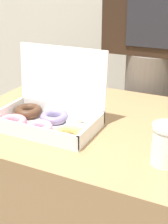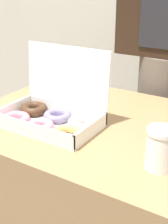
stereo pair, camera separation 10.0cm
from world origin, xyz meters
name	(u,v)px [view 1 (the left image)]	position (x,y,z in m)	size (l,w,h in m)	color
table	(114,209)	(0.00, 0.00, 0.38)	(1.14, 0.72, 0.76)	#99754C
donut_box	(49,115)	(-0.22, -0.11, 0.80)	(0.36, 0.24, 0.26)	white
coffee_cup	(166,144)	(0.20, -0.18, 0.82)	(0.08, 0.08, 0.12)	white
person_customer	(153,46)	(-0.03, 0.54, 0.94)	(0.45, 0.25, 1.72)	#665B51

